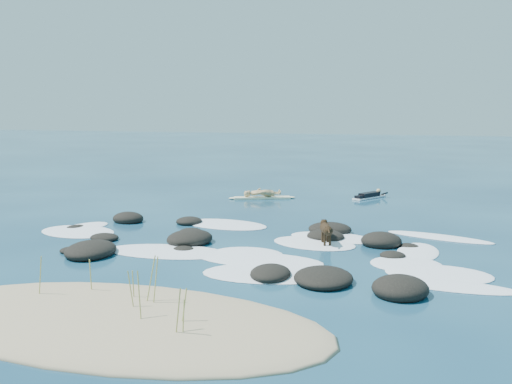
% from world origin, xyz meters
% --- Properties ---
extents(ground, '(160.00, 160.00, 0.00)m').
position_xyz_m(ground, '(0.00, 0.00, 0.00)').
color(ground, '#0A2642').
rests_on(ground, ground).
extents(sand_dune, '(9.00, 4.40, 0.60)m').
position_xyz_m(sand_dune, '(0.00, -8.20, 0.00)').
color(sand_dune, '#9E8966').
rests_on(sand_dune, ground).
extents(dune_grass, '(3.94, 1.77, 1.12)m').
position_xyz_m(dune_grass, '(0.34, -8.00, 0.59)').
color(dune_grass, '#A3A34F').
rests_on(dune_grass, ground).
extents(reef_rocks, '(12.63, 7.57, 0.56)m').
position_xyz_m(reef_rocks, '(0.63, -1.89, 0.12)').
color(reef_rocks, black).
rests_on(reef_rocks, ground).
extents(breaking_foam, '(15.42, 8.11, 0.12)m').
position_xyz_m(breaking_foam, '(1.40, -1.45, 0.01)').
color(breaking_foam, white).
rests_on(breaking_foam, ground).
extents(standing_surfer_rig, '(3.05, 1.56, 1.82)m').
position_xyz_m(standing_surfer_rig, '(-1.90, 7.87, 0.72)').
color(standing_surfer_rig, beige).
rests_on(standing_surfer_rig, ground).
extents(paddling_surfer_rig, '(1.55, 2.10, 0.39)m').
position_xyz_m(paddling_surfer_rig, '(2.95, 9.58, 0.13)').
color(paddling_surfer_rig, white).
rests_on(paddling_surfer_rig, ground).
extents(dog, '(0.59, 1.19, 0.78)m').
position_xyz_m(dog, '(2.76, -0.50, 0.52)').
color(dog, black).
rests_on(dog, ground).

